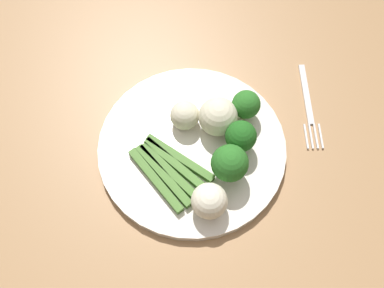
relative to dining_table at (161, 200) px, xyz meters
The scene contains 12 objects.
ground_plane 0.68m from the dining_table, ahead, with size 6.00×6.00×0.02m, color gray.
dining_table is the anchor object (origin of this frame).
chair 0.62m from the dining_table, 90.15° to the right, with size 0.45×0.45×0.87m.
plate 0.13m from the dining_table, 141.65° to the right, with size 0.30×0.30×0.01m, color silver.
asparagus_bundle 0.12m from the dining_table, 169.97° to the right, with size 0.13×0.13×0.01m.
broccoli_outer_edge 0.23m from the dining_table, 146.52° to the right, with size 0.05×0.05×0.06m.
broccoli_left 0.19m from the dining_table, behind, with size 0.06×0.06×0.07m.
broccoli_right 0.20m from the dining_table, 163.08° to the right, with size 0.05×0.05×0.06m.
cauliflower_back 0.17m from the dining_table, 119.18° to the right, with size 0.05×0.05×0.05m, color beige.
cauliflower_near_fork 0.19m from the dining_table, 142.00° to the right, with size 0.06×0.06×0.06m, color beige.
cauliflower_mid 0.17m from the dining_table, 143.85° to the left, with size 0.05×0.05×0.05m, color silver.
fork 0.30m from the dining_table, 156.13° to the right, with size 0.03×0.17×0.00m.
Camera 1 is at (-0.04, 0.26, 1.40)m, focal length 40.82 mm.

